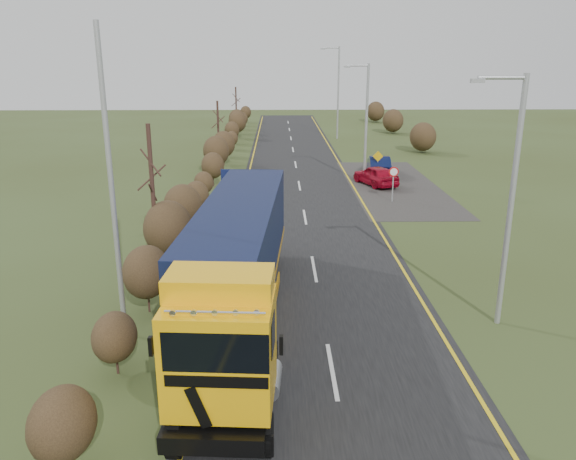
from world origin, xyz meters
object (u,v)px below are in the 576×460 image
(car_red_hatchback, at_px, (376,176))
(streetlight_near, at_px, (509,194))
(car_blue_sedan, at_px, (379,165))
(speed_sign, at_px, (393,178))
(lorry, at_px, (238,260))

(car_red_hatchback, height_order, streetlight_near, streetlight_near)
(car_red_hatchback, xyz_separation_m, car_blue_sedan, (0.87, 3.77, 0.03))
(car_red_hatchback, relative_size, speed_sign, 1.86)
(car_red_hatchback, xyz_separation_m, speed_sign, (0.24, -4.71, 0.82))
(lorry, bearing_deg, car_red_hatchback, 72.86)
(car_red_hatchback, xyz_separation_m, streetlight_near, (0.42, -21.18, 3.72))
(car_red_hatchback, bearing_deg, speed_sign, 71.45)
(lorry, bearing_deg, speed_sign, 66.88)
(streetlight_near, xyz_separation_m, speed_sign, (-0.18, 16.47, -2.90))
(lorry, relative_size, car_blue_sedan, 3.31)
(car_blue_sedan, bearing_deg, speed_sign, 91.11)
(streetlight_near, height_order, speed_sign, streetlight_near)
(lorry, relative_size, car_red_hatchback, 3.55)
(speed_sign, bearing_deg, lorry, -117.00)
(car_blue_sedan, bearing_deg, car_red_hatchback, 82.34)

